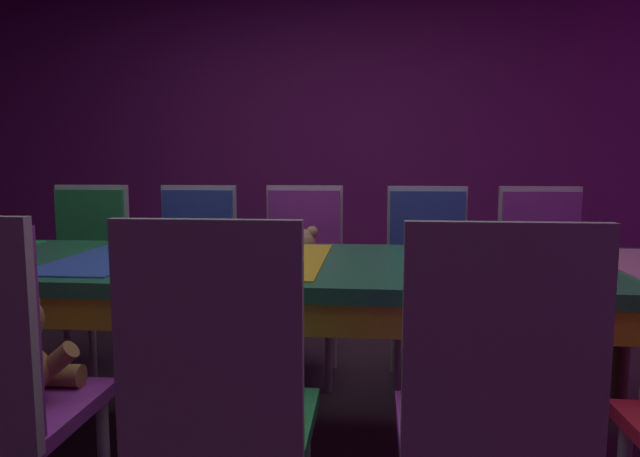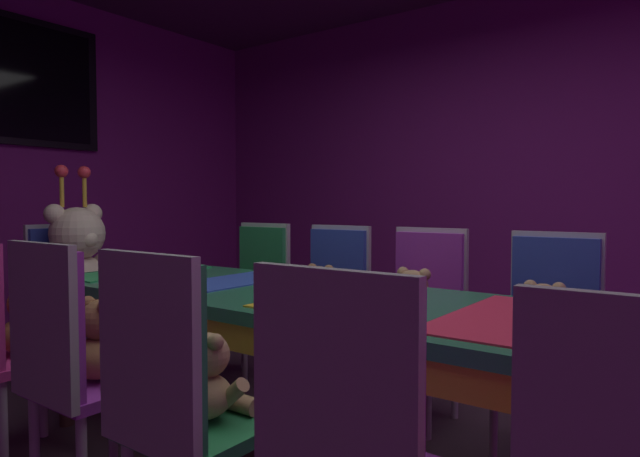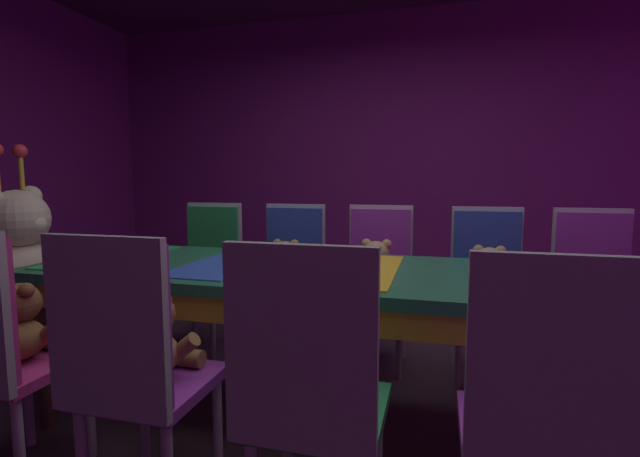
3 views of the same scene
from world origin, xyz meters
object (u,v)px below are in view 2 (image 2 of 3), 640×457
(teddy_left_4, at_px, (28,324))
(chair_right_1, at_px, (551,318))
(banquet_table, at_px, (339,317))
(chair_right_4, at_px, (257,283))
(chair_left_3, at_px, (65,351))
(chair_right_2, at_px, (424,302))
(chair_left_1, at_px, (352,442))
(teddy_right_3, at_px, (318,296))
(teddy_left_2, at_px, (209,381))
(teddy_left_3, at_px, (103,344))
(chair_right_3, at_px, (333,292))
(teddy_right_2, at_px, (411,305))
(king_teddy_bear, at_px, (79,264))
(chair_left_2, at_px, (171,387))
(teddy_right_1, at_px, (542,324))
(throne_chair, at_px, (65,286))

(teddy_left_4, xyz_separation_m, chair_right_1, (1.46, -1.81, 0.01))
(banquet_table, relative_size, chair_right_4, 3.16)
(chair_left_3, height_order, chair_right_2, same)
(chair_left_1, xyz_separation_m, teddy_right_3, (1.49, 1.20, -0.00))
(teddy_left_2, bearing_deg, chair_right_4, 38.70)
(teddy_left_4, bearing_deg, teddy_left_3, -90.52)
(chair_left_3, bearing_deg, chair_right_3, -0.52)
(chair_right_1, xyz_separation_m, teddy_right_2, (-0.12, 0.64, 0.00))
(king_teddy_bear, bearing_deg, teddy_left_2, -19.60)
(chair_left_2, relative_size, teddy_right_2, 2.82)
(chair_left_1, distance_m, chair_right_1, 1.63)
(teddy_left_4, height_order, teddy_right_1, teddy_right_1)
(teddy_left_4, distance_m, teddy_right_3, 1.45)
(teddy_left_2, distance_m, king_teddy_bear, 2.05)
(teddy_right_2, xyz_separation_m, teddy_right_3, (-0.02, 0.57, -0.01))
(throne_chair, bearing_deg, chair_left_1, -16.94)
(teddy_left_4, xyz_separation_m, king_teddy_bear, (0.66, 0.73, 0.15))
(chair_left_3, relative_size, teddy_right_1, 2.91)
(chair_right_2, height_order, chair_right_3, same)
(teddy_left_3, bearing_deg, banquet_table, -42.75)
(teddy_left_3, relative_size, chair_right_3, 0.33)
(teddy_left_3, xyz_separation_m, chair_right_1, (1.47, -1.23, 0.01))
(banquet_table, bearing_deg, teddy_left_3, 137.25)
(chair_left_3, bearing_deg, teddy_right_1, -39.94)
(chair_left_2, bearing_deg, teddy_left_4, 81.91)
(teddy_left_2, xyz_separation_m, king_teddy_bear, (0.68, 1.92, 0.17))
(chair_right_1, xyz_separation_m, teddy_right_3, (-0.14, 1.22, -0.00))
(teddy_right_2, distance_m, chair_right_3, 0.59)
(chair_right_2, xyz_separation_m, chair_right_3, (-0.03, 0.57, 0.00))
(chair_left_2, distance_m, teddy_right_1, 1.61)
(teddy_right_2, bearing_deg, teddy_right_1, 87.66)
(chair_right_3, xyz_separation_m, throne_chair, (-0.81, 1.50, 0.00))
(chair_left_2, distance_m, teddy_left_2, 0.14)
(banquet_table, bearing_deg, chair_right_1, -37.40)
(chair_right_3, bearing_deg, chair_right_4, -89.82)
(teddy_left_3, height_order, chair_right_4, chair_right_4)
(teddy_right_3, bearing_deg, throne_chair, -66.22)
(king_teddy_bear, bearing_deg, teddy_left_3, -26.73)
(chair_left_3, xyz_separation_m, teddy_right_1, (1.47, -1.23, -0.00))
(throne_chair, relative_size, king_teddy_bear, 1.11)
(teddy_left_2, distance_m, teddy_right_3, 1.47)
(chair_left_1, height_order, chair_left_2, same)
(chair_right_4, bearing_deg, teddy_right_2, 84.20)
(chair_left_1, bearing_deg, teddy_left_3, 82.51)
(teddy_left_3, xyz_separation_m, chair_right_4, (1.47, 0.59, 0.01))
(teddy_left_3, height_order, chair_right_3, chair_right_3)
(teddy_right_2, height_order, teddy_right_3, teddy_right_2)
(teddy_right_1, bearing_deg, teddy_left_3, -42.90)
(chair_left_3, relative_size, teddy_right_3, 2.98)
(chair_left_2, bearing_deg, teddy_left_3, 74.86)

